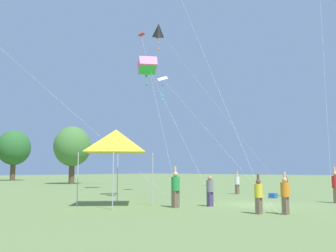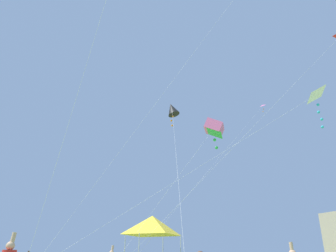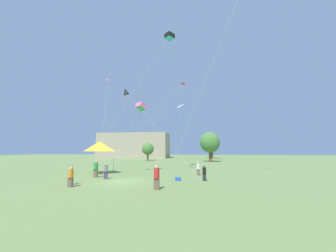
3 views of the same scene
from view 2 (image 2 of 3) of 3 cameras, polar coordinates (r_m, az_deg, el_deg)
The scene contains 5 objects.
festival_tent at distance 23.38m, azimuth -2.77°, elevation -16.91°, with size 3.18×3.18×4.14m.
kite_pink_box_0 at distance 21.54m, azimuth 8.05°, elevation -0.42°, with size 2.49×7.47×9.83m.
kite_pink_delta_2 at distance 45.28m, azimuth 16.00°, elevation 3.24°, with size 11.17×22.76×20.89m.
kite_white_delta_5 at distance 20.09m, azimuth 24.12°, elevation 4.61°, with size 9.08×14.73×10.27m.
kite_black_diamond_6 at distance 22.26m, azimuth 0.74°, elevation 2.92°, with size 10.27×4.73×11.35m.
Camera 2 is at (16.19, -3.14, 1.25)m, focal length 35.00 mm.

